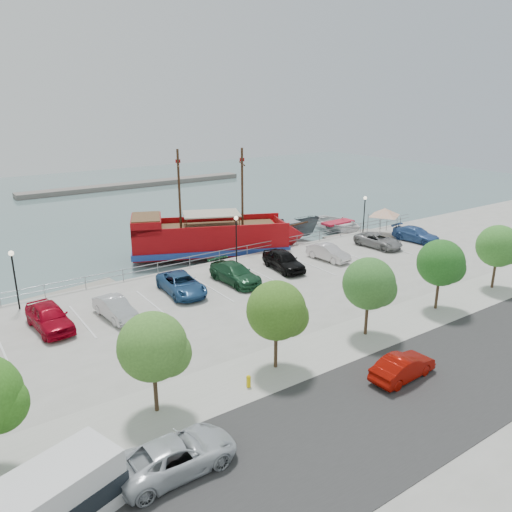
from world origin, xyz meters
TOP-DOWN VIEW (x-y plane):
  - ground at (0.00, 0.00)m, footprint 160.00×160.00m
  - street at (0.00, -16.00)m, footprint 100.00×8.00m
  - sidewalk at (0.00, -10.00)m, footprint 100.00×4.00m
  - seawall_railing at (0.00, 7.80)m, footprint 50.00×0.06m
  - far_shore at (10.00, 55.00)m, footprint 40.00×3.00m
  - pirate_ship at (1.70, 11.67)m, footprint 17.68×11.19m
  - patrol_boat at (10.45, 11.89)m, footprint 6.73×4.94m
  - speedboat at (17.71, 12.10)m, footprint 5.15×7.09m
  - dock_west at (-13.75, 9.20)m, footprint 7.67×3.16m
  - dock_mid at (7.61, 9.20)m, footprint 8.03×4.29m
  - dock_east at (17.11, 9.20)m, footprint 6.93×2.12m
  - canopy_tent at (18.34, 5.76)m, footprint 4.83×4.83m
  - street_van at (-15.95, -14.07)m, footprint 5.02×2.33m
  - street_sedan at (-3.18, -14.67)m, footprint 4.08×1.64m
  - fire_hydrant at (-10.32, -10.80)m, footprint 0.24×0.24m
  - lamp_post_left at (-18.00, 6.50)m, footprint 0.36×0.36m
  - lamp_post_mid at (0.00, 6.50)m, footprint 0.36×0.36m
  - lamp_post_right at (16.00, 6.50)m, footprint 0.36×0.36m
  - tree_b at (-14.85, -10.07)m, footprint 3.30×3.20m
  - tree_c at (-7.85, -10.07)m, footprint 3.30×3.20m
  - tree_d at (-0.85, -10.07)m, footprint 3.30×3.20m
  - tree_e at (6.15, -10.07)m, footprint 3.30×3.20m
  - tree_f at (13.15, -10.07)m, footprint 3.30×3.20m
  - parked_car_a at (-16.97, 2.01)m, footprint 2.38×5.08m
  - parked_car_b at (-12.95, 1.29)m, footprint 1.91×4.31m
  - parked_car_c at (-7.30, 2.75)m, footprint 2.74×5.40m
  - parked_car_d at (-2.77, 2.35)m, footprint 2.49×5.41m
  - parked_car_e at (2.34, 2.67)m, footprint 2.56×5.11m
  - parked_car_f at (7.31, 2.46)m, footprint 1.93×4.39m
  - parked_car_g at (14.15, 2.70)m, footprint 2.78×5.10m
  - parked_car_h at (18.92, 1.92)m, footprint 2.65×5.24m

SIDE VIEW (x-z plane):
  - ground at x=0.00m, z-range -1.00..-1.00m
  - dock_east at x=17.11m, z-range -1.00..-0.61m
  - dock_west at x=-13.75m, z-range -1.00..-0.57m
  - dock_mid at x=7.61m, z-range -1.00..-0.56m
  - far_shore at x=10.00m, z-range -1.00..-0.20m
  - speedboat at x=17.71m, z-range -1.00..0.44m
  - street at x=0.00m, z-range -0.01..0.03m
  - sidewalk at x=0.00m, z-range -0.01..0.04m
  - patrol_boat at x=10.45m, z-range -1.00..1.45m
  - fire_hydrant at x=-10.32m, z-range 0.03..0.73m
  - seawall_railing at x=0.00m, z-range 0.03..1.03m
  - street_sedan at x=-3.18m, z-range 0.00..1.32m
  - parked_car_g at x=14.15m, z-range 0.00..1.35m
  - parked_car_b at x=-12.95m, z-range 0.00..1.38m
  - street_van at x=-15.95m, z-range 0.00..1.39m
  - parked_car_f at x=7.31m, z-range 0.00..1.40m
  - parked_car_h at x=18.92m, z-range 0.00..1.46m
  - parked_car_c at x=-7.30m, z-range 0.00..1.46m
  - parked_car_d at x=-2.77m, z-range 0.00..1.53m
  - parked_car_e at x=2.34m, z-range 0.00..1.67m
  - parked_car_a at x=-16.97m, z-range 0.00..1.68m
  - pirate_ship at x=1.70m, z-range -4.68..6.38m
  - canopy_tent at x=18.34m, z-range 1.21..4.49m
  - lamp_post_left at x=-18.00m, z-range 0.80..5.08m
  - lamp_post_mid at x=0.00m, z-range 0.80..5.08m
  - lamp_post_right at x=16.00m, z-range 0.80..5.08m
  - tree_b at x=-14.85m, z-range 0.80..5.80m
  - tree_c at x=-7.85m, z-range 0.80..5.80m
  - tree_d at x=-0.85m, z-range 0.80..5.80m
  - tree_e at x=6.15m, z-range 0.80..5.80m
  - tree_f at x=13.15m, z-range 0.80..5.80m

